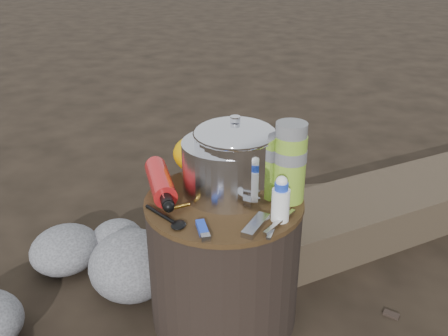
% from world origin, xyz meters
% --- Properties ---
extents(ground, '(60.00, 60.00, 0.00)m').
position_xyz_m(ground, '(0.00, 0.00, 0.00)').
color(ground, black).
rests_on(ground, ground).
extents(stump, '(0.42, 0.42, 0.39)m').
position_xyz_m(stump, '(0.00, 0.00, 0.19)').
color(stump, black).
rests_on(stump, ground).
extents(rock_ring, '(0.44, 0.95, 0.19)m').
position_xyz_m(rock_ring, '(-0.46, -0.21, 0.09)').
color(rock_ring, slate).
rests_on(rock_ring, ground).
extents(log_main, '(1.64, 1.42, 0.16)m').
position_xyz_m(log_main, '(0.69, 0.77, 0.08)').
color(log_main, '#423628').
rests_on(log_main, ground).
extents(log_small, '(1.24, 0.64, 0.10)m').
position_xyz_m(log_small, '(0.66, 0.75, 0.05)').
color(log_small, '#423628').
rests_on(log_small, ground).
extents(foil_windscreen, '(0.24, 0.24, 0.15)m').
position_xyz_m(foil_windscreen, '(0.00, 0.04, 0.46)').
color(foil_windscreen, silver).
rests_on(foil_windscreen, stump).
extents(camping_pot, '(0.21, 0.21, 0.21)m').
position_xyz_m(camping_pot, '(0.02, 0.03, 0.49)').
color(camping_pot, silver).
rests_on(camping_pot, stump).
extents(fuel_bottle, '(0.17, 0.26, 0.06)m').
position_xyz_m(fuel_bottle, '(-0.18, 0.01, 0.42)').
color(fuel_bottle, red).
rests_on(fuel_bottle, stump).
extents(thermos, '(0.08, 0.08, 0.21)m').
position_xyz_m(thermos, '(0.16, 0.04, 0.49)').
color(thermos, '#84B230').
rests_on(thermos, stump).
extents(travel_mug, '(0.07, 0.07, 0.11)m').
position_xyz_m(travel_mug, '(0.09, 0.15, 0.44)').
color(travel_mug, black).
rests_on(travel_mug, stump).
extents(stuff_sack, '(0.17, 0.14, 0.12)m').
position_xyz_m(stuff_sack, '(-0.10, 0.15, 0.45)').
color(stuff_sack, '#E2A000').
rests_on(stuff_sack, stump).
extents(food_pouch, '(0.11, 0.03, 0.14)m').
position_xyz_m(food_pouch, '(0.01, 0.16, 0.46)').
color(food_pouch, '#0B0C49').
rests_on(food_pouch, stump).
extents(lighter, '(0.05, 0.08, 0.02)m').
position_xyz_m(lighter, '(-0.02, -0.16, 0.39)').
color(lighter, blue).
rests_on(lighter, stump).
extents(multitool, '(0.06, 0.11, 0.01)m').
position_xyz_m(multitool, '(0.10, -0.12, 0.39)').
color(multitool, '#A9A9AE').
rests_on(multitool, stump).
extents(pot_grabber, '(0.07, 0.14, 0.01)m').
position_xyz_m(pot_grabber, '(0.15, -0.10, 0.39)').
color(pot_grabber, '#A9A9AE').
rests_on(pot_grabber, stump).
extents(spork, '(0.14, 0.10, 0.01)m').
position_xyz_m(spork, '(-0.13, -0.12, 0.39)').
color(spork, black).
rests_on(spork, stump).
extents(squeeze_bottle, '(0.04, 0.04, 0.11)m').
position_xyz_m(squeeze_bottle, '(0.16, -0.07, 0.44)').
color(squeeze_bottle, white).
rests_on(squeeze_bottle, stump).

